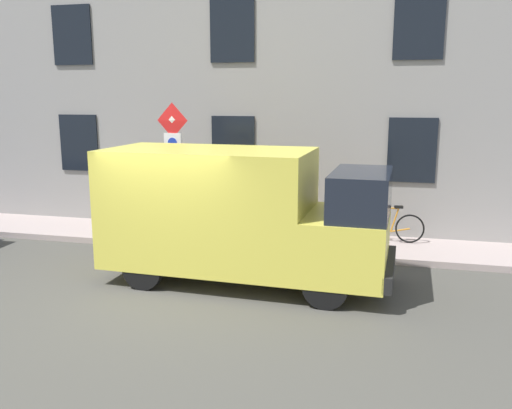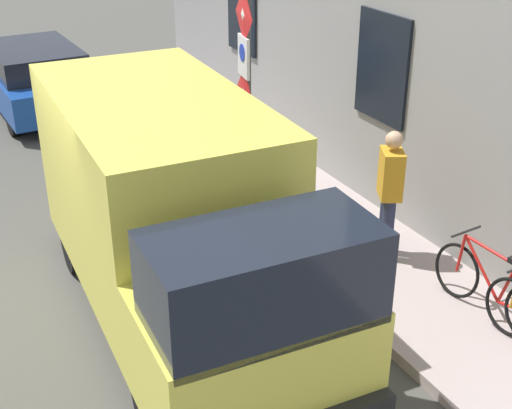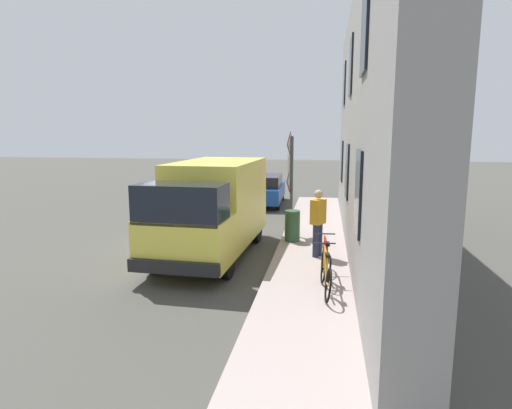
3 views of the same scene
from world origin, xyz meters
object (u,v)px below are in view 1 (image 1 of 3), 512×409
sign_post_stacked (174,157)px  delivery_van (240,213)px  bicycle_orange (386,226)px  pedestrian (278,199)px  litter_bin (209,223)px  bicycle_red (349,224)px

sign_post_stacked → delivery_van: (-1.90, -2.07, -0.78)m
bicycle_orange → pedestrian: size_ratio=1.00×
bicycle_orange → litter_bin: bearing=8.9°
delivery_van → bicycle_orange: size_ratio=3.16×
delivery_van → bicycle_red: 3.63m
pedestrian → litter_bin: (-0.76, 1.46, -0.48)m
pedestrian → litter_bin: bearing=144.5°
sign_post_stacked → delivery_van: size_ratio=0.57×
sign_post_stacked → litter_bin: bearing=-79.2°
bicycle_red → litter_bin: bearing=12.6°
bicycle_orange → bicycle_red: same height
delivery_van → pedestrian: 2.82m
bicycle_orange → pedestrian: 2.58m
delivery_van → litter_bin: bearing=124.6°
bicycle_red → bicycle_orange: bearing=175.2°
bicycle_orange → sign_post_stacked: bearing=8.4°
litter_bin → bicycle_orange: bearing=-76.1°
sign_post_stacked → bicycle_orange: size_ratio=1.78×
bicycle_orange → pedestrian: (-0.22, 2.51, 0.56)m
litter_bin → bicycle_red: bearing=-72.6°
delivery_van → bicycle_red: bearing=61.2°
sign_post_stacked → pedestrian: bearing=-67.9°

